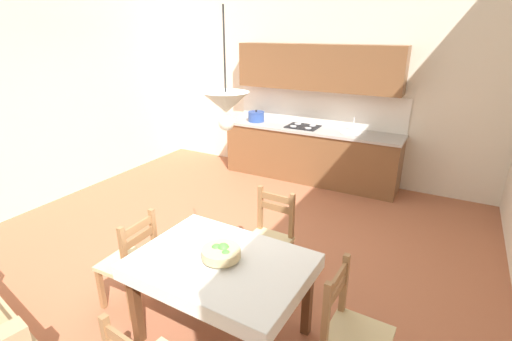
% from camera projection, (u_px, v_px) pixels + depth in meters
% --- Properties ---
extents(ground_plane, '(6.47, 6.71, 0.10)m').
position_uv_depth(ground_plane, '(211.00, 261.00, 4.19)').
color(ground_plane, '#A86042').
extents(wall_back, '(6.47, 0.12, 3.95)m').
position_uv_depth(wall_back, '(316.00, 58.00, 6.03)').
color(wall_back, silver).
rests_on(wall_back, ground_plane).
extents(wall_left, '(0.12, 6.71, 3.95)m').
position_uv_depth(wall_left, '(15.00, 65.00, 4.81)').
color(wall_left, silver).
rests_on(wall_left, ground_plane).
extents(kitchen_cabinetry, '(2.93, 0.63, 2.20)m').
position_uv_depth(kitchen_cabinetry, '(311.00, 130.00, 6.11)').
color(kitchen_cabinetry, brown).
rests_on(kitchen_cabinetry, ground_plane).
extents(dining_table, '(1.36, 1.00, 0.75)m').
position_uv_depth(dining_table, '(222.00, 274.00, 2.89)').
color(dining_table, '#56331C').
rests_on(dining_table, ground_plane).
extents(dining_chair_kitchen_side, '(0.44, 0.44, 0.93)m').
position_uv_depth(dining_chair_kitchen_side, '(269.00, 239.00, 3.70)').
color(dining_chair_kitchen_side, '#D1BC89').
rests_on(dining_chair_kitchen_side, ground_plane).
extents(dining_chair_tv_side, '(0.43, 0.43, 0.93)m').
position_uv_depth(dining_chair_tv_side, '(131.00, 263.00, 3.33)').
color(dining_chair_tv_side, '#D1BC89').
rests_on(dining_chair_tv_side, ground_plane).
extents(dining_chair_window_side, '(0.44, 0.44, 0.93)m').
position_uv_depth(dining_chair_window_side, '(352.00, 334.00, 2.55)').
color(dining_chair_window_side, '#D1BC89').
rests_on(dining_chair_window_side, ground_plane).
extents(fruit_bowl, '(0.30, 0.30, 0.12)m').
position_uv_depth(fruit_bowl, '(221.00, 253.00, 2.82)').
color(fruit_bowl, tan).
rests_on(fruit_bowl, dining_table).
extents(pendant_lamp, '(0.32, 0.32, 0.80)m').
position_uv_depth(pendant_lamp, '(226.00, 104.00, 2.51)').
color(pendant_lamp, black).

